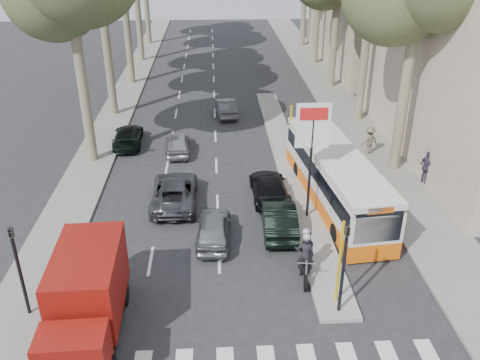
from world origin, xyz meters
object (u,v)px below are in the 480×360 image
(silver_hatchback, at_px, (214,228))
(motorcycle, at_px, (305,254))
(red_truck, at_px, (87,297))
(city_bus, at_px, (335,177))
(dark_hatchback, at_px, (279,216))

(silver_hatchback, distance_m, motorcycle, 4.31)
(red_truck, xyz_separation_m, city_bus, (10.02, 8.39, -0.10))
(red_truck, bearing_deg, dark_hatchback, 39.24)
(dark_hatchback, distance_m, city_bus, 3.85)
(dark_hatchback, relative_size, motorcycle, 1.77)
(red_truck, height_order, city_bus, red_truck)
(dark_hatchback, bearing_deg, silver_hatchback, 15.92)
(silver_hatchback, xyz_separation_m, city_bus, (5.90, 3.03, 0.81))
(city_bus, xyz_separation_m, motorcycle, (-2.37, -5.49, -0.52))
(city_bus, bearing_deg, silver_hatchback, -158.98)
(dark_hatchback, height_order, city_bus, city_bus)
(silver_hatchback, height_order, city_bus, city_bus)
(dark_hatchback, bearing_deg, city_bus, -140.90)
(red_truck, relative_size, city_bus, 0.52)
(silver_hatchback, bearing_deg, city_bus, -149.84)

